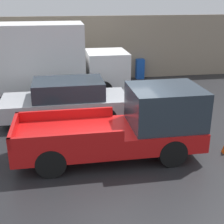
% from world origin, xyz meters
% --- Properties ---
extents(ground_plane, '(60.00, 60.00, 0.00)m').
position_xyz_m(ground_plane, '(0.00, 0.00, 0.00)').
color(ground_plane, '#232326').
extents(building_wall, '(28.00, 0.15, 3.54)m').
position_xyz_m(building_wall, '(0.00, 9.18, 1.77)').
color(building_wall, gray).
rests_on(building_wall, ground).
extents(pickup_truck, '(5.48, 1.99, 2.09)m').
position_xyz_m(pickup_truck, '(0.27, -0.15, 0.98)').
color(pickup_truck, red).
rests_on(pickup_truck, ground).
extents(car, '(4.83, 2.02, 1.58)m').
position_xyz_m(car, '(-1.49, 3.11, 0.81)').
color(car, '#B7BABF').
rests_on(car, ground).
extents(delivery_truck, '(8.61, 2.34, 3.43)m').
position_xyz_m(delivery_truck, '(-3.22, 6.24, 1.82)').
color(delivery_truck, white).
rests_on(delivery_truck, ground).
extents(newspaper_box, '(0.45, 0.40, 1.14)m').
position_xyz_m(newspaper_box, '(2.93, 8.85, 0.57)').
color(newspaper_box, '#194CB2').
rests_on(newspaper_box, ground).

